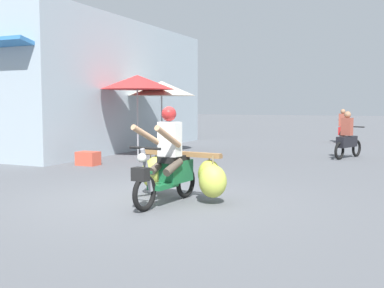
# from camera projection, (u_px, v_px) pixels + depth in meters

# --- Properties ---
(ground_plane) EXTENTS (120.00, 120.00, 0.00)m
(ground_plane) POSITION_uv_depth(u_px,v_px,m) (148.00, 200.00, 7.97)
(ground_plane) COLOR #56595E
(motorbike_main_loaded) EXTENTS (1.78, 1.76, 1.58)m
(motorbike_main_loaded) POSITION_uv_depth(u_px,v_px,m) (178.00, 170.00, 7.79)
(motorbike_main_loaded) COLOR black
(motorbike_main_loaded) RESTS_ON ground
(motorbike_distant_ahead_left) EXTENTS (0.50, 1.62, 1.40)m
(motorbike_distant_ahead_left) POSITION_uv_depth(u_px,v_px,m) (343.00, 129.00, 19.61)
(motorbike_distant_ahead_left) COLOR black
(motorbike_distant_ahead_left) RESTS_ON ground
(motorbike_distant_ahead_right) EXTENTS (0.73, 1.55, 1.40)m
(motorbike_distant_ahead_right) POSITION_uv_depth(u_px,v_px,m) (347.00, 139.00, 13.92)
(motorbike_distant_ahead_right) COLOR black
(motorbike_distant_ahead_right) RESTS_ON ground
(shopfront_building) EXTENTS (3.53, 10.39, 4.44)m
(shopfront_building) POSITION_uv_depth(u_px,v_px,m) (99.00, 87.00, 17.10)
(shopfront_building) COLOR #9EADB7
(shopfront_building) RESTS_ON ground
(market_umbrella_near_shop) EXTENTS (2.25, 2.25, 2.37)m
(market_umbrella_near_shop) POSITION_uv_depth(u_px,v_px,m) (162.00, 89.00, 15.69)
(market_umbrella_near_shop) COLOR #99999E
(market_umbrella_near_shop) RESTS_ON ground
(market_umbrella_further_along) EXTENTS (2.24, 2.24, 2.48)m
(market_umbrella_further_along) POSITION_uv_depth(u_px,v_px,m) (137.00, 82.00, 14.11)
(market_umbrella_further_along) COLOR #99999E
(market_umbrella_further_along) RESTS_ON ground
(produce_crate) EXTENTS (0.56, 0.40, 0.36)m
(produce_crate) POSITION_uv_depth(u_px,v_px,m) (88.00, 158.00, 12.41)
(produce_crate) COLOR #CC4C38
(produce_crate) RESTS_ON ground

